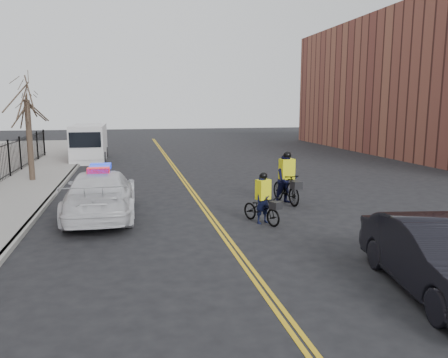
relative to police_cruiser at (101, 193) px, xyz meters
name	(u,v)px	position (x,y,z in m)	size (l,w,h in m)	color
ground	(218,227)	(3.76, -2.16, -0.84)	(120.00, 120.00, 0.00)	black
center_line_left	(185,184)	(3.68, 5.84, -0.83)	(0.10, 60.00, 0.01)	gold
center_line_right	(188,184)	(3.84, 5.84, -0.83)	(0.10, 60.00, 0.01)	gold
sidewalk	(26,188)	(-3.74, 5.84, -0.76)	(3.00, 60.00, 0.15)	gray
curb	(60,187)	(-2.24, 5.84, -0.76)	(0.20, 60.00, 0.15)	gray
building_across	(441,85)	(25.76, 15.84, 4.66)	(12.00, 30.00, 11.00)	brown
street_tree	(28,112)	(-3.84, 7.84, 2.70)	(3.20, 3.20, 4.80)	#3B2D23
police_cruiser	(101,193)	(0.00, 0.00, 0.00)	(2.39, 5.74, 1.82)	white
dark_sedan	(439,258)	(7.24, -8.09, -0.06)	(1.64, 4.71, 1.55)	black
cargo_van	(89,143)	(-1.74, 16.49, 0.39)	(2.36, 6.02, 2.52)	silver
cyclist_near	(263,205)	(5.33, -2.01, -0.24)	(1.29, 1.85, 1.73)	black
cyclist_far	(287,183)	(7.12, 0.61, 0.00)	(1.04, 2.15, 2.11)	black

